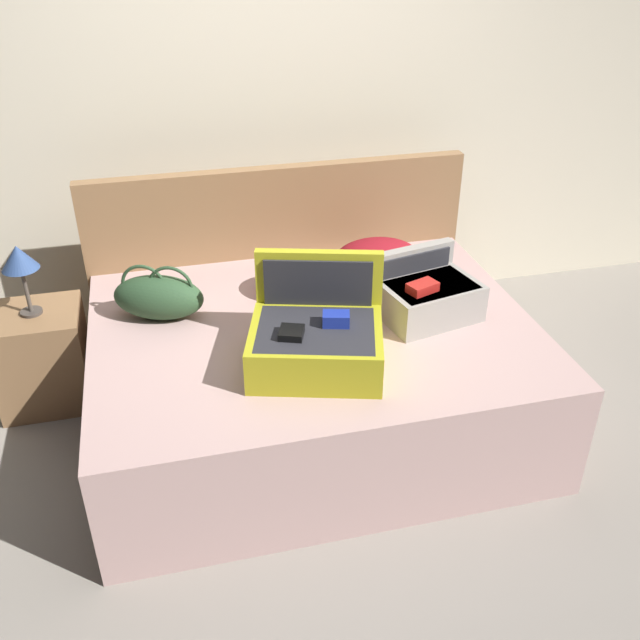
{
  "coord_description": "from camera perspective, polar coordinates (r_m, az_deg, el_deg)",
  "views": [
    {
      "loc": [
        -0.65,
        -2.32,
        2.27
      ],
      "look_at": [
        0.0,
        0.28,
        0.67
      ],
      "focal_mm": 39.62,
      "sensor_mm": 36.0,
      "label": 1
    }
  ],
  "objects": [
    {
      "name": "pillow_near_headboard",
      "position": [
        3.72,
        4.62,
        5.06
      ],
      "size": [
        0.46,
        0.33,
        0.19
      ],
      "primitive_type": "ellipsoid",
      "rotation": [
        0.0,
        0.0,
        -0.04
      ],
      "color": "maroon",
      "rests_on": "bed"
    },
    {
      "name": "table_lamp",
      "position": [
        3.62,
        -23.14,
        4.43
      ],
      "size": [
        0.17,
        0.17,
        0.36
      ],
      "color": "#3F3833",
      "rests_on": "nightstand"
    },
    {
      "name": "hard_case_large",
      "position": [
        2.96,
        -0.3,
        -1.5
      ],
      "size": [
        0.66,
        0.61,
        0.43
      ],
      "rotation": [
        0.0,
        0.0,
        -0.29
      ],
      "color": "gold",
      "rests_on": "bed"
    },
    {
      "name": "pillow_center_head",
      "position": [
        3.52,
        -1.87,
        3.57
      ],
      "size": [
        0.41,
        0.35,
        0.19
      ],
      "primitive_type": "ellipsoid",
      "rotation": [
        0.0,
        0.0,
        -0.14
      ],
      "color": "maroon",
      "rests_on": "bed"
    },
    {
      "name": "bed",
      "position": [
        3.43,
        -0.47,
        -4.53
      ],
      "size": [
        2.04,
        1.55,
        0.57
      ],
      "primitive_type": "cube",
      "color": "#BC9993",
      "rests_on": "ground"
    },
    {
      "name": "hard_case_medium",
      "position": [
        3.35,
        8.62,
        2.01
      ],
      "size": [
        0.5,
        0.43,
        0.29
      ],
      "rotation": [
        0.0,
        0.0,
        0.21
      ],
      "color": "gray",
      "rests_on": "bed"
    },
    {
      "name": "duffel_bag",
      "position": [
        3.38,
        -12.91,
        1.86
      ],
      "size": [
        0.48,
        0.35,
        0.27
      ],
      "rotation": [
        0.0,
        0.0,
        -0.36
      ],
      "color": "#2D4C2D",
      "rests_on": "bed"
    },
    {
      "name": "nightstand",
      "position": [
        3.87,
        -21.5,
        -2.82
      ],
      "size": [
        0.44,
        0.4,
        0.52
      ],
      "primitive_type": "cube",
      "color": "olive",
      "rests_on": "ground"
    },
    {
      "name": "ground_plane",
      "position": [
        3.31,
        1.22,
        -12.44
      ],
      "size": [
        12.0,
        12.0,
        0.0
      ],
      "primitive_type": "plane",
      "color": "gray"
    },
    {
      "name": "back_wall",
      "position": [
        4.14,
        -4.8,
        17.19
      ],
      "size": [
        8.0,
        0.1,
        2.6
      ],
      "primitive_type": "cube",
      "color": "beige",
      "rests_on": "ground"
    },
    {
      "name": "headboard",
      "position": [
        3.99,
        -3.25,
        5.0
      ],
      "size": [
        2.08,
        0.08,
        1.06
      ],
      "primitive_type": "cube",
      "color": "olive",
      "rests_on": "ground"
    }
  ]
}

